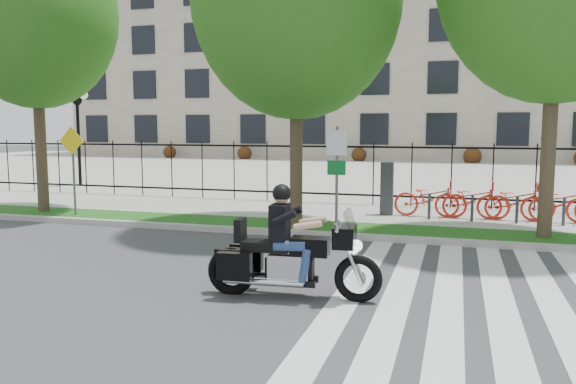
# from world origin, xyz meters

# --- Properties ---
(ground) EXTENTS (120.00, 120.00, 0.00)m
(ground) POSITION_xyz_m (0.00, 0.00, 0.00)
(ground) COLOR #3C3D3F
(ground) RESTS_ON ground
(curb) EXTENTS (60.00, 0.20, 0.15)m
(curb) POSITION_xyz_m (0.00, 4.10, 0.07)
(curb) COLOR #A09E97
(curb) RESTS_ON ground
(grass_verge) EXTENTS (60.00, 1.50, 0.15)m
(grass_verge) POSITION_xyz_m (0.00, 4.95, 0.07)
(grass_verge) COLOR #174E13
(grass_verge) RESTS_ON ground
(sidewalk) EXTENTS (60.00, 3.50, 0.15)m
(sidewalk) POSITION_xyz_m (0.00, 7.45, 0.07)
(sidewalk) COLOR gray
(sidewalk) RESTS_ON ground
(plaza) EXTENTS (80.00, 34.00, 0.10)m
(plaza) POSITION_xyz_m (0.00, 25.00, 0.05)
(plaza) COLOR gray
(plaza) RESTS_ON ground
(crosswalk_stripes) EXTENTS (5.70, 8.00, 0.01)m
(crosswalk_stripes) POSITION_xyz_m (4.83, 0.00, 0.01)
(crosswalk_stripes) COLOR silver
(crosswalk_stripes) RESTS_ON ground
(iron_fence) EXTENTS (30.00, 0.06, 2.00)m
(iron_fence) POSITION_xyz_m (0.00, 9.20, 1.15)
(iron_fence) COLOR black
(iron_fence) RESTS_ON sidewalk
(office_building) EXTENTS (60.00, 21.90, 20.15)m
(office_building) POSITION_xyz_m (0.00, 44.92, 9.97)
(office_building) COLOR gray
(office_building) RESTS_ON ground
(lamp_post_left) EXTENTS (1.06, 0.70, 4.25)m
(lamp_post_left) POSITION_xyz_m (-12.00, 12.00, 3.21)
(lamp_post_left) COLOR black
(lamp_post_left) RESTS_ON ground
(street_tree_0) EXTENTS (4.67, 4.67, 8.37)m
(street_tree_0) POSITION_xyz_m (-7.94, 4.95, 5.83)
(street_tree_0) COLOR #382B1E
(street_tree_0) RESTS_ON grass_verge
(sign_pole_regulatory) EXTENTS (0.50, 0.09, 2.50)m
(sign_pole_regulatory) POSITION_xyz_m (0.97, 4.58, 1.74)
(sign_pole_regulatory) COLOR #59595B
(sign_pole_regulatory) RESTS_ON grass_verge
(sign_pole_warning) EXTENTS (0.78, 0.09, 2.49)m
(sign_pole_warning) POSITION_xyz_m (-6.57, 4.58, 1.74)
(sign_pole_warning) COLOR #59595B
(sign_pole_warning) RESTS_ON grass_verge
(motorcycle_rider) EXTENTS (2.75, 0.84, 2.12)m
(motorcycle_rider) POSITION_xyz_m (1.38, -0.63, 0.71)
(motorcycle_rider) COLOR black
(motorcycle_rider) RESTS_ON ground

